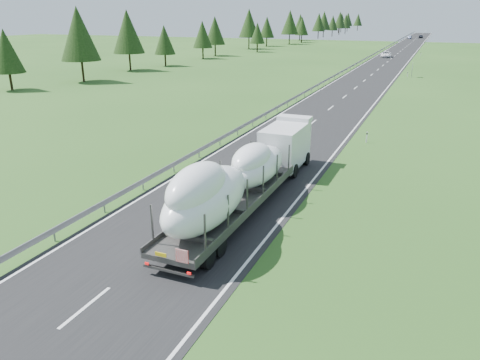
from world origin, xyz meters
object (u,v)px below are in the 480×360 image
at_px(highway_sign, 412,67).
at_px(distant_car_blue, 410,37).
at_px(distant_car_dark, 421,37).
at_px(boat_truck, 244,173).
at_px(distant_van, 386,54).

xyz_separation_m(highway_sign, distant_car_blue, (-9.96, 144.60, -1.13)).
xyz_separation_m(distant_car_dark, distant_car_blue, (-4.35, -8.56, -0.06)).
bearing_deg(distant_car_blue, highway_sign, -86.61).
bearing_deg(boat_truck, distant_car_blue, 91.29).
bearing_deg(distant_car_dark, highway_sign, -82.56).
relative_size(distant_car_dark, distant_car_blue, 1.06).
bearing_deg(distant_van, distant_car_dark, 83.19).
bearing_deg(distant_car_blue, distant_car_dark, 62.50).
height_order(boat_truck, distant_car_dark, boat_truck).
relative_size(boat_truck, distant_car_blue, 4.76).
bearing_deg(distant_car_dark, distant_van, -86.39).
height_order(distant_van, distant_car_blue, distant_van).
bearing_deg(distant_van, highway_sign, -82.61).
distance_m(distant_van, distant_car_blue, 103.83).
bearing_deg(boat_truck, highway_sign, 85.68).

